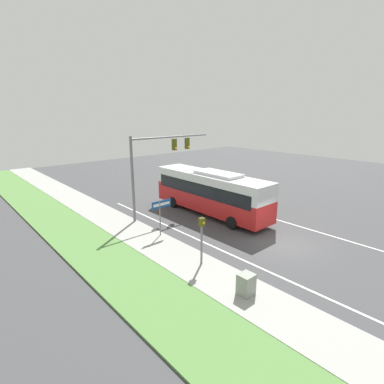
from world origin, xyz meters
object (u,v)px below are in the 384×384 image
at_px(signal_gantry, 158,158).
at_px(pedestrian_signal, 202,233).
at_px(utility_cabinet, 246,284).
at_px(bus, 210,191).
at_px(street_sign, 161,210).

bearing_deg(signal_gantry, pedestrian_signal, -110.54).
height_order(pedestrian_signal, utility_cabinet, pedestrian_signal).
height_order(bus, signal_gantry, signal_gantry).
xyz_separation_m(bus, pedestrian_signal, (-6.52, -5.85, -0.08)).
distance_m(bus, utility_cabinet, 11.63).
distance_m(signal_gantry, pedestrian_signal, 9.20).
distance_m(pedestrian_signal, utility_cabinet, 3.65).
relative_size(signal_gantry, street_sign, 2.92).
bearing_deg(bus, utility_cabinet, -126.93).
relative_size(bus, utility_cabinet, 11.11).
xyz_separation_m(bus, street_sign, (-5.75, -1.11, -0.11)).
relative_size(bus, signal_gantry, 1.47).
height_order(pedestrian_signal, street_sign, pedestrian_signal).
relative_size(bus, street_sign, 4.28).
distance_m(bus, street_sign, 5.86).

